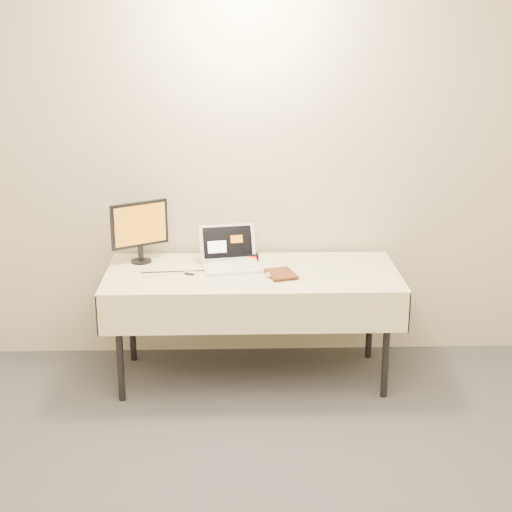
{
  "coord_description": "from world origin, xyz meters",
  "views": [
    {
      "loc": [
        -0.11,
        -2.67,
        2.33
      ],
      "look_at": [
        0.02,
        1.99,
        0.86
      ],
      "focal_mm": 55.0,
      "sensor_mm": 36.0,
      "label": 1
    }
  ],
  "objects_px": {
    "table": "(252,281)",
    "monitor": "(140,227)",
    "laptop": "(230,257)",
    "book": "(269,260)"
  },
  "relations": [
    {
      "from": "book",
      "to": "laptop",
      "type": "bearing_deg",
      "value": 119.59
    },
    {
      "from": "table",
      "to": "laptop",
      "type": "bearing_deg",
      "value": 138.51
    },
    {
      "from": "laptop",
      "to": "monitor",
      "type": "distance_m",
      "value": 0.62
    },
    {
      "from": "laptop",
      "to": "monitor",
      "type": "xyz_separation_m",
      "value": [
        -0.59,
        0.1,
        0.18
      ]
    },
    {
      "from": "laptop",
      "to": "book",
      "type": "height_order",
      "value": "laptop"
    },
    {
      "from": "table",
      "to": "monitor",
      "type": "bearing_deg",
      "value": 163.22
    },
    {
      "from": "table",
      "to": "monitor",
      "type": "relative_size",
      "value": 4.58
    },
    {
      "from": "laptop",
      "to": "book",
      "type": "xyz_separation_m",
      "value": [
        0.24,
        -0.23,
        0.05
      ]
    },
    {
      "from": "table",
      "to": "monitor",
      "type": "xyz_separation_m",
      "value": [
        -0.73,
        0.22,
        0.3
      ]
    },
    {
      "from": "table",
      "to": "book",
      "type": "bearing_deg",
      "value": -47.76
    }
  ]
}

